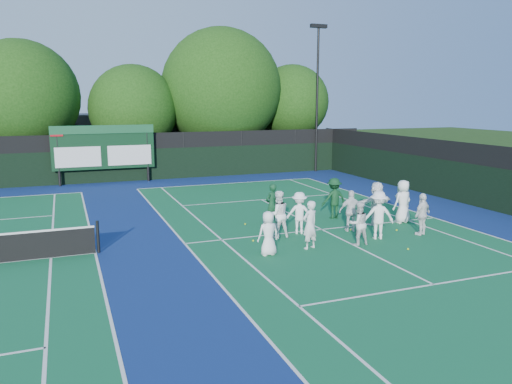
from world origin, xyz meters
name	(u,v)px	position (x,y,z in m)	size (l,w,h in m)	color
ground	(335,236)	(0.00, 0.00, 0.00)	(120.00, 120.00, 0.00)	#19340E
court_apron	(170,245)	(-6.00, 1.00, 0.00)	(34.00, 32.00, 0.01)	navy
near_court	(322,229)	(0.00, 1.00, 0.01)	(11.05, 23.85, 0.01)	#125A33
back_fence	(121,160)	(-6.00, 16.00, 1.36)	(34.00, 0.08, 3.00)	black
divider_fence_right	(498,182)	(9.00, 1.00, 1.36)	(0.08, 32.00, 3.00)	black
scoreboard	(104,148)	(-7.01, 15.59, 2.19)	(6.00, 0.21, 3.55)	black
clubhouse	(161,139)	(-2.00, 24.00, 2.00)	(18.00, 6.00, 4.00)	#57565B
light_pole_right	(317,82)	(7.50, 15.70, 6.30)	(1.20, 0.30, 10.12)	black
tree_b	(24,100)	(-11.39, 19.58, 5.06)	(7.15, 7.15, 8.82)	#301E0D
tree_c	(136,111)	(-4.48, 19.58, 4.29)	(5.99, 5.99, 7.44)	#301E0D
tree_d	(223,92)	(1.84, 19.58, 5.62)	(8.67, 8.67, 10.19)	#301E0D
tree_e	(293,104)	(7.50, 19.58, 4.77)	(5.61, 5.61, 7.73)	#301E0D
tennis_ball_0	(253,241)	(-3.11, 0.41, 0.03)	(0.07, 0.07, 0.07)	#B4D619
tennis_ball_1	(351,230)	(1.00, 0.47, 0.03)	(0.07, 0.07, 0.07)	#B4D619
tennis_ball_2	(408,249)	(1.44, -2.46, 0.03)	(0.07, 0.07, 0.07)	#B4D619
tennis_ball_3	(245,224)	(-2.54, 2.83, 0.03)	(0.07, 0.07, 0.07)	#B4D619
tennis_ball_5	(397,230)	(2.63, -0.23, 0.03)	(0.07, 0.07, 0.07)	#B4D619
player_front_0	(268,233)	(-3.22, -1.28, 0.74)	(0.72, 0.47, 1.48)	white
player_front_1	(310,225)	(-1.63, -1.11, 0.84)	(0.61, 0.40, 1.68)	silver
player_front_2	(358,223)	(0.19, -1.28, 0.77)	(0.75, 0.58, 1.54)	silver
player_front_3	(378,215)	(1.29, -0.88, 0.89)	(1.15, 0.66, 1.78)	white
player_front_4	(422,214)	(3.14, -1.04, 0.80)	(0.94, 0.39, 1.60)	silver
player_back_0	(278,214)	(-2.05, 0.61, 0.88)	(0.85, 0.66, 1.76)	white
player_back_1	(299,213)	(-1.09, 0.81, 0.80)	(1.04, 0.60, 1.61)	white
player_back_2	(351,211)	(0.93, 0.38, 0.81)	(0.95, 0.40, 1.62)	white
player_back_3	(376,203)	(2.44, 0.92, 0.89)	(1.66, 0.53, 1.79)	white
player_back_4	(403,202)	(3.65, 0.80, 0.90)	(0.88, 0.57, 1.79)	white
coach_left	(272,205)	(-1.58, 2.29, 0.87)	(0.63, 0.41, 1.73)	#103A1F
coach_right	(334,198)	(1.40, 2.52, 0.88)	(1.14, 0.65, 1.76)	#0F371A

